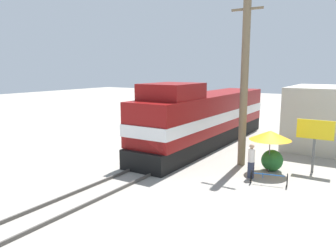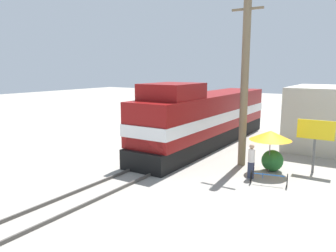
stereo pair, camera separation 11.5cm
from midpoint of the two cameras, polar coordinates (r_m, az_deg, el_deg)
name	(u,v)px [view 1 (the left image)]	position (r m, az deg, el deg)	size (l,w,h in m)	color
ground_plane	(165,162)	(20.10, -0.62, -6.34)	(120.00, 120.00, 0.00)	gray
rail_near	(156,159)	(20.46, -2.31, -5.83)	(0.08, 31.95, 0.15)	#4C4742
rail_far	(175,163)	(19.71, 1.14, -6.45)	(0.08, 31.95, 0.15)	#4C4742
locomotive	(204,118)	(24.19, 6.23, 1.38)	(3.10, 16.76, 4.77)	black
utility_pole	(244,78)	(19.33, 13.01, 8.09)	(1.80, 0.44, 10.09)	#726047
vendor_umbrella	(270,135)	(18.54, 17.22, -1.56)	(2.24, 2.24, 2.34)	#4C4C4C
billboard_sign	(315,133)	(19.38, 24.07, -1.18)	(1.90, 0.12, 2.92)	#595959
shrub_cluster	(272,160)	(19.24, 17.51, -5.73)	(1.19, 1.19, 1.19)	#236028
person_bystander	(251,159)	(17.56, 14.12, -5.66)	(0.34, 0.34, 1.83)	#2D3347
bicycle	(269,178)	(16.99, 16.97, -8.67)	(1.84, 1.01, 0.66)	black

